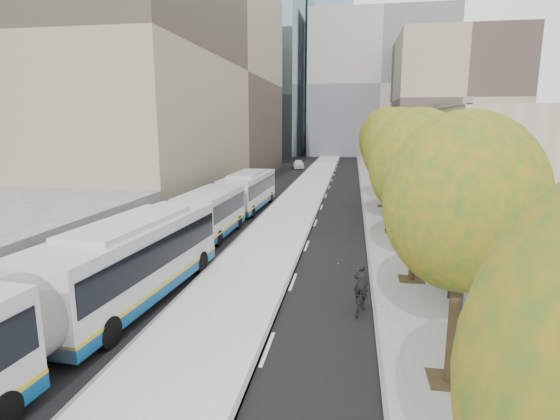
% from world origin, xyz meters
% --- Properties ---
extents(bus_platform, '(4.25, 150.00, 0.15)m').
position_xyz_m(bus_platform, '(-3.88, 35.00, 0.07)').
color(bus_platform, silver).
rests_on(bus_platform, ground).
extents(sidewalk, '(4.75, 150.00, 0.08)m').
position_xyz_m(sidewalk, '(4.12, 35.00, 0.04)').
color(sidewalk, gray).
rests_on(sidewalk, ground).
extents(building_tan, '(18.00, 92.00, 8.00)m').
position_xyz_m(building_tan, '(15.50, 64.00, 4.00)').
color(building_tan, '#9E927B').
rests_on(building_tan, ground).
extents(building_midrise, '(24.00, 46.00, 25.00)m').
position_xyz_m(building_midrise, '(-22.50, 41.00, 12.50)').
color(building_midrise, gray).
rests_on(building_midrise, ground).
extents(building_far_block, '(30.00, 18.00, 30.00)m').
position_xyz_m(building_far_block, '(6.00, 96.00, 15.00)').
color(building_far_block, '#A29E95').
rests_on(building_far_block, ground).
extents(bus_shelter, '(1.90, 4.40, 2.53)m').
position_xyz_m(bus_shelter, '(5.69, 10.96, 2.19)').
color(bus_shelter, '#383A3F').
rests_on(bus_shelter, sidewalk).
extents(tree_b, '(4.00, 4.00, 6.97)m').
position_xyz_m(tree_b, '(3.60, 5.00, 5.04)').
color(tree_b, black).
rests_on(tree_b, sidewalk).
extents(tree_c, '(4.20, 4.20, 7.28)m').
position_xyz_m(tree_c, '(3.60, 13.00, 5.25)').
color(tree_c, black).
rests_on(tree_c, sidewalk).
extents(tree_d, '(4.40, 4.40, 7.60)m').
position_xyz_m(tree_d, '(3.60, 22.00, 5.47)').
color(tree_d, black).
rests_on(tree_d, sidewalk).
extents(tree_e, '(4.60, 4.60, 7.92)m').
position_xyz_m(tree_e, '(3.60, 31.00, 5.69)').
color(tree_e, black).
rests_on(tree_e, sidewalk).
extents(bus_near, '(3.91, 18.86, 3.12)m').
position_xyz_m(bus_near, '(-7.88, 4.72, 1.71)').
color(bus_near, silver).
rests_on(bus_near, ground).
extents(bus_far, '(2.93, 17.28, 2.87)m').
position_xyz_m(bus_far, '(-7.66, 24.41, 1.57)').
color(bus_far, silver).
rests_on(bus_far, ground).
extents(cyclist, '(0.76, 1.58, 1.94)m').
position_xyz_m(cyclist, '(1.27, 9.16, 0.72)').
color(cyclist, black).
rests_on(cyclist, ground).
extents(distant_car, '(2.25, 4.29, 1.39)m').
position_xyz_m(distant_car, '(-7.48, 61.59, 0.70)').
color(distant_car, white).
rests_on(distant_car, ground).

